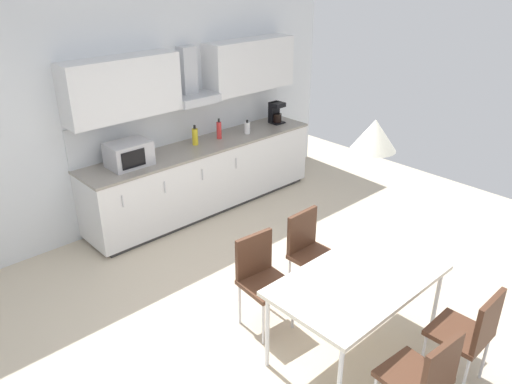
# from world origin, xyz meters

# --- Properties ---
(ground_plane) EXTENTS (8.54, 7.53, 0.02)m
(ground_plane) POSITION_xyz_m (0.00, 0.00, -0.01)
(ground_plane) COLOR beige
(wall_back) EXTENTS (6.83, 0.10, 2.70)m
(wall_back) POSITION_xyz_m (0.00, 2.56, 1.35)
(wall_back) COLOR silver
(wall_back) RESTS_ON ground_plane
(kitchen_counter) EXTENTS (3.26, 0.67, 0.88)m
(kitchen_counter) POSITION_xyz_m (1.02, 2.19, 0.45)
(kitchen_counter) COLOR #333333
(kitchen_counter) RESTS_ON ground_plane
(backsplash_tile) EXTENTS (3.24, 0.02, 0.47)m
(backsplash_tile) POSITION_xyz_m (1.02, 2.50, 1.12)
(backsplash_tile) COLOR silver
(backsplash_tile) RESTS_ON kitchen_counter
(upper_wall_cabinets) EXTENTS (3.24, 0.40, 0.67)m
(upper_wall_cabinets) POSITION_xyz_m (1.02, 2.34, 1.73)
(upper_wall_cabinets) COLOR silver
(microwave) EXTENTS (0.48, 0.35, 0.28)m
(microwave) POSITION_xyz_m (-0.02, 2.18, 1.02)
(microwave) COLOR #ADADB2
(microwave) RESTS_ON kitchen_counter
(coffee_maker) EXTENTS (0.18, 0.19, 0.30)m
(coffee_maker) POSITION_xyz_m (2.35, 2.21, 1.03)
(coffee_maker) COLOR black
(coffee_maker) RESTS_ON kitchen_counter
(bottle_yellow) EXTENTS (0.07, 0.07, 0.25)m
(bottle_yellow) POSITION_xyz_m (0.95, 2.25, 0.99)
(bottle_yellow) COLOR yellow
(bottle_yellow) RESTS_ON kitchen_counter
(bottle_white) EXTENTS (0.08, 0.08, 0.19)m
(bottle_white) POSITION_xyz_m (1.73, 2.13, 0.97)
(bottle_white) COLOR white
(bottle_white) RESTS_ON kitchen_counter
(bottle_red) EXTENTS (0.07, 0.07, 0.27)m
(bottle_red) POSITION_xyz_m (1.32, 2.22, 1.00)
(bottle_red) COLOR red
(bottle_red) RESTS_ON kitchen_counter
(dining_table) EXTENTS (1.44, 0.84, 0.74)m
(dining_table) POSITION_xyz_m (0.29, -0.81, 0.69)
(dining_table) COLOR silver
(dining_table) RESTS_ON ground_plane
(chair_far_right) EXTENTS (0.41, 0.41, 0.87)m
(chair_far_right) POSITION_xyz_m (0.61, -0.01, 0.53)
(chair_far_right) COLOR #4C2D1E
(chair_far_right) RESTS_ON ground_plane
(chair_near_right) EXTENTS (0.41, 0.41, 0.87)m
(chair_near_right) POSITION_xyz_m (0.61, -1.61, 0.53)
(chair_near_right) COLOR #4C2D1E
(chair_near_right) RESTS_ON ground_plane
(chair_near_left) EXTENTS (0.43, 0.43, 0.87)m
(chair_near_left) POSITION_xyz_m (-0.04, -1.61, 0.53)
(chair_near_left) COLOR #4C2D1E
(chair_near_left) RESTS_ON ground_plane
(chair_far_left) EXTENTS (0.43, 0.43, 0.87)m
(chair_far_left) POSITION_xyz_m (-0.03, -0.01, 0.53)
(chair_far_left) COLOR #4C2D1E
(chair_far_left) RESTS_ON ground_plane
(pendant_lamp) EXTENTS (0.32, 0.32, 0.22)m
(pendant_lamp) POSITION_xyz_m (0.29, -0.81, 1.93)
(pendant_lamp) COLOR silver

